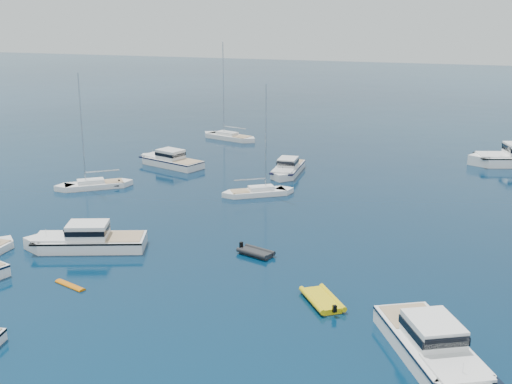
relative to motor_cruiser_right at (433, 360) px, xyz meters
The scene contains 12 objects.
ground 12.78m from the motor_cruiser_right, 162.91° to the right, with size 400.00×400.00×0.00m, color #08304F.
motor_cruiser_right is the anchor object (origin of this frame).
motor_cruiser_centre 29.24m from the motor_cruiser_right, 161.89° to the left, with size 3.20×10.46×2.75m, color white, non-canonical shape.
motor_cruiser_far_l 50.28m from the motor_cruiser_right, 132.36° to the left, with size 3.02×9.85×2.59m, color silver, non-canonical shape.
motor_cruiser_horizon 42.48m from the motor_cruiser_right, 116.81° to the left, with size 2.72×8.88×2.33m, color silver, non-canonical shape.
sailboat_mid_l 44.92m from the motor_cruiser_right, 145.68° to the left, with size 2.25×8.66×12.73m, color white, non-canonical shape.
sailboat_centre 34.40m from the motor_cruiser_right, 124.66° to the left, with size 2.09×8.03×11.81m, color white, non-canonical shape.
sailboat_far_l 64.01m from the motor_cruiser_right, 120.87° to the left, with size 2.54×9.78×14.38m, color silver, non-canonical shape.
tender_yellow 9.11m from the motor_cruiser_right, 145.05° to the left, with size 2.20×4.09×0.95m, color #D7BC0C, non-canonical shape.
tender_grey_near 18.75m from the motor_cruiser_right, 140.02° to the left, with size 1.70×2.97×0.95m, color black, non-canonical shape.
tender_grey_far 44.55m from the motor_cruiser_right, 144.96° to the left, with size 2.13×3.94×0.95m, color black, non-canonical shape.
kayak_orange 24.87m from the motor_cruiser_right, behind, with size 0.56×2.78×0.30m, color #CA6709, non-canonical shape.
Camera 1 is at (13.36, -30.48, 18.96)m, focal length 46.64 mm.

